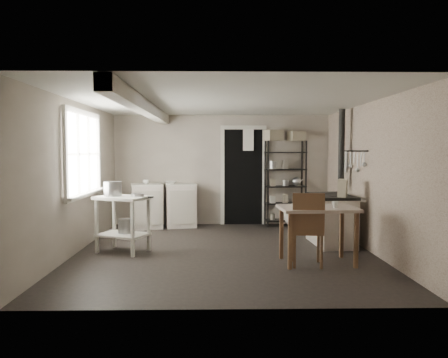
{
  "coord_description": "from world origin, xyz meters",
  "views": [
    {
      "loc": [
        -0.14,
        -6.68,
        1.55
      ],
      "look_at": [
        0.0,
        0.3,
        1.1
      ],
      "focal_mm": 35.0,
      "sensor_mm": 36.0,
      "label": 1
    }
  ],
  "objects_px": {
    "stockpot": "(113,191)",
    "stove": "(331,218)",
    "flour_sack": "(294,215)",
    "work_table": "(317,236)",
    "chair": "(307,230)",
    "base_cabinets": "(164,205)",
    "shelf_rack": "(285,180)",
    "prep_table": "(123,226)"
  },
  "relations": [
    {
      "from": "shelf_rack",
      "to": "chair",
      "type": "xyz_separation_m",
      "value": [
        -0.21,
        -3.17,
        -0.46
      ]
    },
    {
      "from": "shelf_rack",
      "to": "stove",
      "type": "relative_size",
      "value": 1.67
    },
    {
      "from": "prep_table",
      "to": "chair",
      "type": "height_order",
      "value": "chair"
    },
    {
      "from": "stockpot",
      "to": "stove",
      "type": "distance_m",
      "value": 3.55
    },
    {
      "from": "prep_table",
      "to": "stockpot",
      "type": "bearing_deg",
      "value": 174.78
    },
    {
      "from": "base_cabinets",
      "to": "shelf_rack",
      "type": "xyz_separation_m",
      "value": [
        2.5,
        0.15,
        0.49
      ]
    },
    {
      "from": "flour_sack",
      "to": "work_table",
      "type": "bearing_deg",
      "value": -93.88
    },
    {
      "from": "stockpot",
      "to": "flour_sack",
      "type": "height_order",
      "value": "stockpot"
    },
    {
      "from": "work_table",
      "to": "flour_sack",
      "type": "distance_m",
      "value": 2.86
    },
    {
      "from": "prep_table",
      "to": "chair",
      "type": "distance_m",
      "value": 2.78
    },
    {
      "from": "work_table",
      "to": "prep_table",
      "type": "bearing_deg",
      "value": 165.64
    },
    {
      "from": "stockpot",
      "to": "base_cabinets",
      "type": "relative_size",
      "value": 0.21
    },
    {
      "from": "shelf_rack",
      "to": "stove",
      "type": "distance_m",
      "value": 1.97
    },
    {
      "from": "base_cabinets",
      "to": "shelf_rack",
      "type": "bearing_deg",
      "value": -8.33
    },
    {
      "from": "stove",
      "to": "chair",
      "type": "bearing_deg",
      "value": -120.64
    },
    {
      "from": "prep_table",
      "to": "stove",
      "type": "bearing_deg",
      "value": 8.31
    },
    {
      "from": "prep_table",
      "to": "flour_sack",
      "type": "distance_m",
      "value": 3.7
    },
    {
      "from": "base_cabinets",
      "to": "stove",
      "type": "bearing_deg",
      "value": -41.57
    },
    {
      "from": "stockpot",
      "to": "base_cabinets",
      "type": "xyz_separation_m",
      "value": [
        0.52,
        2.17,
        -0.48
      ]
    },
    {
      "from": "base_cabinets",
      "to": "flour_sack",
      "type": "bearing_deg",
      "value": -12.94
    },
    {
      "from": "stockpot",
      "to": "stove",
      "type": "relative_size",
      "value": 0.27
    },
    {
      "from": "base_cabinets",
      "to": "work_table",
      "type": "bearing_deg",
      "value": -61.63
    },
    {
      "from": "stove",
      "to": "work_table",
      "type": "bearing_deg",
      "value": -116.38
    },
    {
      "from": "stove",
      "to": "chair",
      "type": "height_order",
      "value": "chair"
    },
    {
      "from": "flour_sack",
      "to": "chair",
      "type": "bearing_deg",
      "value": -96.91
    },
    {
      "from": "prep_table",
      "to": "stove",
      "type": "distance_m",
      "value": 3.37
    },
    {
      "from": "shelf_rack",
      "to": "work_table",
      "type": "bearing_deg",
      "value": -96.75
    },
    {
      "from": "stove",
      "to": "flour_sack",
      "type": "height_order",
      "value": "stove"
    },
    {
      "from": "prep_table",
      "to": "base_cabinets",
      "type": "relative_size",
      "value": 0.64
    },
    {
      "from": "base_cabinets",
      "to": "chair",
      "type": "xyz_separation_m",
      "value": [
        2.29,
        -3.02,
        0.02
      ]
    },
    {
      "from": "shelf_rack",
      "to": "chair",
      "type": "bearing_deg",
      "value": -99.72
    },
    {
      "from": "work_table",
      "to": "flour_sack",
      "type": "height_order",
      "value": "work_table"
    },
    {
      "from": "prep_table",
      "to": "work_table",
      "type": "height_order",
      "value": "prep_table"
    },
    {
      "from": "base_cabinets",
      "to": "shelf_rack",
      "type": "height_order",
      "value": "shelf_rack"
    },
    {
      "from": "work_table",
      "to": "base_cabinets",
      "type": "bearing_deg",
      "value": 130.14
    },
    {
      "from": "stockpot",
      "to": "stove",
      "type": "height_order",
      "value": "stockpot"
    },
    {
      "from": "prep_table",
      "to": "flour_sack",
      "type": "bearing_deg",
      "value": 35.27
    },
    {
      "from": "stockpot",
      "to": "base_cabinets",
      "type": "distance_m",
      "value": 2.28
    },
    {
      "from": "prep_table",
      "to": "flour_sack",
      "type": "height_order",
      "value": "prep_table"
    },
    {
      "from": "prep_table",
      "to": "stockpot",
      "type": "xyz_separation_m",
      "value": [
        -0.15,
        0.01,
        0.54
      ]
    },
    {
      "from": "stove",
      "to": "chair",
      "type": "distance_m",
      "value": 1.48
    },
    {
      "from": "shelf_rack",
      "to": "flour_sack",
      "type": "bearing_deg",
      "value": -59.91
    }
  ]
}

